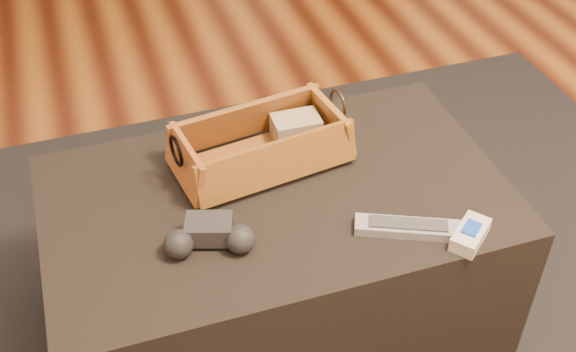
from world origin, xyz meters
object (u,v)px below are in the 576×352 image
object	(u,v)px
tv_remote	(256,160)
game_controller	(209,237)
silver_remote	(408,227)
cream_gadget	(470,234)
ottoman	(277,260)
wicker_basket	(261,147)

from	to	relation	value
tv_remote	game_controller	distance (m)	0.26
silver_remote	cream_gadget	xyz separation A→B (m)	(0.11, -0.06, 0.01)
ottoman	cream_gadget	distance (m)	0.47
wicker_basket	game_controller	distance (m)	0.28
wicker_basket	silver_remote	distance (m)	0.38
ottoman	tv_remote	bearing A→B (deg)	100.38
cream_gadget	tv_remote	bearing A→B (deg)	134.17
wicker_basket	game_controller	xyz separation A→B (m)	(-0.17, -0.22, -0.02)
silver_remote	cream_gadget	distance (m)	0.12
tv_remote	game_controller	xyz separation A→B (m)	(-0.16, -0.21, 0.00)
tv_remote	wicker_basket	distance (m)	0.03
ottoman	wicker_basket	bearing A→B (deg)	89.94
cream_gadget	silver_remote	bearing A→B (deg)	149.72
wicker_basket	silver_remote	size ratio (longest dim) A/B	1.93
ottoman	tv_remote	xyz separation A→B (m)	(-0.02, 0.09, 0.23)
ottoman	silver_remote	xyz separation A→B (m)	(0.22, -0.20, 0.22)
tv_remote	cream_gadget	xyz separation A→B (m)	(0.34, -0.35, -0.01)
wicker_basket	silver_remote	bearing A→B (deg)	-54.65
wicker_basket	silver_remote	xyz separation A→B (m)	(0.22, -0.31, -0.03)
ottoman	wicker_basket	size ratio (longest dim) A/B	2.39
wicker_basket	game_controller	size ratio (longest dim) A/B	2.22
wicker_basket	game_controller	world-z (taller)	wicker_basket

